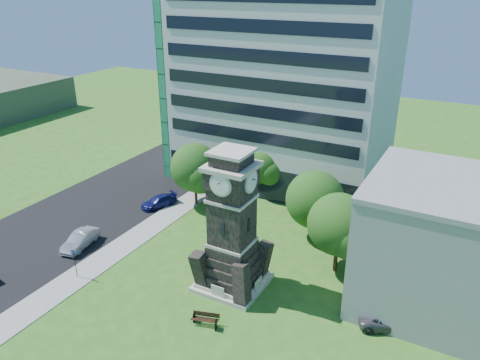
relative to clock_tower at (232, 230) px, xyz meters
The scene contains 15 objects.
ground 6.39m from the clock_tower, 146.32° to the right, with size 160.00×160.00×0.00m, color #2F601B.
sidewalk 13.88m from the clock_tower, 166.50° to the left, with size 3.00×70.00×0.06m, color gray.
street 21.86m from the clock_tower, behind, with size 14.00×80.00×0.02m, color black.
clock_tower is the anchor object (origin of this frame).
office_tall 26.21m from the clock_tower, 104.57° to the left, with size 26.20×15.11×28.60m.
office_low 18.00m from the clock_tower, 19.48° to the left, with size 15.20×12.20×10.40m.
car_street_mid 16.74m from the clock_tower, behind, with size 1.59×4.55×1.50m, color #929399.
car_street_north 17.95m from the clock_tower, 148.61° to the left, with size 1.74×4.28×1.24m, color navy.
car_east_lot 13.76m from the clock_tower, ahead, with size 2.08×4.50×1.25m, color #515156.
park_bench 7.21m from the clock_tower, 82.62° to the right, with size 2.05×0.55×1.06m.
street_sign 14.17m from the clock_tower, 155.92° to the right, with size 0.66×0.07×2.76m.
tree_nw 16.17m from the clock_tower, 134.21° to the left, with size 6.12×5.57×7.35m.
tree_nc 18.55m from the clock_tower, 106.96° to the left, with size 5.08×4.62×6.22m.
tree_ne 11.52m from the clock_tower, 73.49° to the left, with size 6.37×5.79×7.06m.
tree_east 9.49m from the clock_tower, 41.03° to the left, with size 6.04×5.49×7.46m.
Camera 1 is at (19.47, -26.96, 24.15)m, focal length 35.00 mm.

